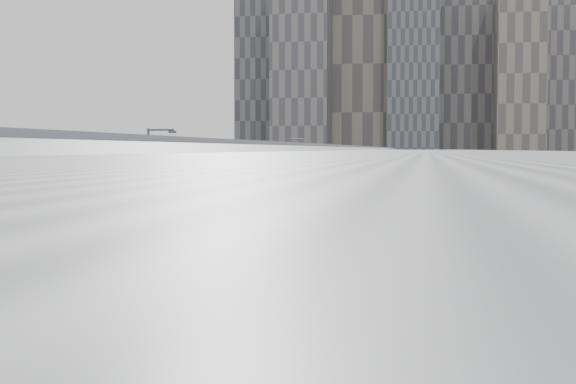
% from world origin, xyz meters
% --- Properties ---
extents(sidewalk, '(10.00, 170.00, 0.12)m').
position_xyz_m(sidewalk, '(9.00, 55.00, 0.06)').
color(sidewalk, gray).
rests_on(sidewalk, ground).
extents(lane_line, '(0.12, 160.00, 0.02)m').
position_xyz_m(lane_line, '(-1.50, 55.00, 0.01)').
color(lane_line, gold).
rests_on(lane_line, ground).
extents(depot, '(12.45, 160.40, 7.20)m').
position_xyz_m(depot, '(12.99, 55.00, 3.51)').
color(depot, gray).
rests_on(depot, ground).
extents(skyline, '(145.00, 64.00, 120.00)m').
position_xyz_m(skyline, '(-2.90, 324.16, 50.85)').
color(skyline, slate).
rests_on(skyline, ground).
extents(bus_1, '(3.27, 13.84, 4.02)m').
position_xyz_m(bus_1, '(1.83, 21.52, 1.70)').
color(bus_1, black).
rests_on(bus_1, ground).
extents(bus_2, '(2.85, 12.81, 3.73)m').
position_xyz_m(bus_2, '(1.99, 34.63, 1.57)').
color(bus_2, silver).
rests_on(bus_2, ground).
extents(bus_3, '(3.48, 14.11, 4.09)m').
position_xyz_m(bus_3, '(2.65, 48.23, 1.73)').
color(bus_3, gray).
rests_on(bus_3, ground).
extents(bus_4, '(3.78, 13.92, 4.02)m').
position_xyz_m(bus_4, '(1.82, 60.81, 1.70)').
color(bus_4, '#B5B9C0').
rests_on(bus_4, ground).
extents(bus_5, '(3.12, 12.68, 3.68)m').
position_xyz_m(bus_5, '(1.97, 74.95, 1.55)').
color(bus_5, black).
rests_on(bus_5, ground).
extents(bus_6, '(3.43, 13.12, 3.80)m').
position_xyz_m(bus_6, '(1.70, 90.26, 1.60)').
color(bus_6, silver).
rests_on(bus_6, ground).
extents(bus_7, '(3.49, 12.33, 3.56)m').
position_xyz_m(bus_7, '(1.86, 102.26, 1.50)').
color(bus_7, gray).
rests_on(bus_7, ground).
extents(bus_8, '(3.56, 13.81, 4.00)m').
position_xyz_m(bus_8, '(2.69, 117.15, 1.69)').
color(bus_8, gray).
rests_on(bus_8, ground).
extents(tree_0, '(2.69, 2.69, 4.96)m').
position_xyz_m(tree_0, '(5.46, 11.81, 3.61)').
color(tree_0, black).
rests_on(tree_0, ground).
extents(tree_1, '(2.33, 2.33, 4.61)m').
position_xyz_m(tree_1, '(5.64, 35.49, 3.43)').
color(tree_1, black).
rests_on(tree_1, ground).
extents(tree_2, '(2.87, 2.87, 4.71)m').
position_xyz_m(tree_2, '(5.34, 54.85, 3.27)').
color(tree_2, black).
rests_on(tree_2, ground).
extents(tree_3, '(2.04, 2.04, 4.90)m').
position_xyz_m(tree_3, '(5.78, 83.38, 3.85)').
color(tree_3, black).
rests_on(tree_3, ground).
extents(tree_4, '(1.42, 1.42, 4.29)m').
position_xyz_m(tree_4, '(6.09, 107.40, 3.52)').
color(tree_4, black).
rests_on(tree_4, ground).
extents(street_lamp_near, '(2.04, 0.22, 8.29)m').
position_xyz_m(street_lamp_near, '(-5.03, 40.05, 4.83)').
color(street_lamp_near, '#59595E').
rests_on(street_lamp_near, ground).
extents(street_lamp_far, '(2.04, 0.22, 8.29)m').
position_xyz_m(street_lamp_far, '(-3.95, 90.11, 4.82)').
color(street_lamp_far, '#59595E').
rests_on(street_lamp_far, ground).
extents(shipping_container, '(4.43, 6.18, 2.87)m').
position_xyz_m(shipping_container, '(-5.46, 112.88, 1.43)').
color(shipping_container, '#13401D').
rests_on(shipping_container, ground).
extents(suv, '(3.96, 6.73, 1.76)m').
position_xyz_m(suv, '(-4.41, 127.37, 0.88)').
color(suv, black).
rests_on(suv, ground).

